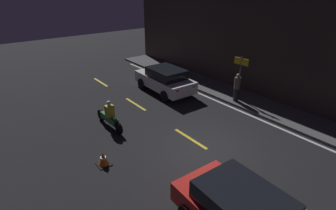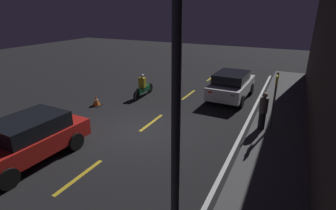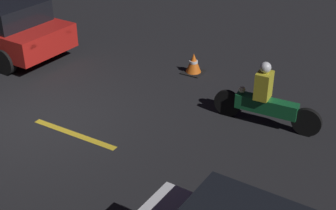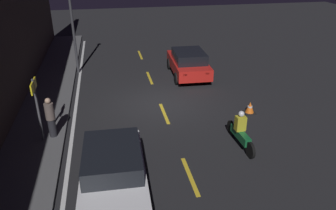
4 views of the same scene
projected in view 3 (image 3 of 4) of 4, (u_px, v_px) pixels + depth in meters
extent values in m
plane|color=black|center=(37.00, 121.00, 9.61)|extent=(56.00, 56.00, 0.00)
cube|color=gold|center=(74.00, 134.00, 9.16)|extent=(2.00, 0.14, 0.01)
cube|color=red|center=(156.00, 205.00, 6.09)|extent=(0.07, 0.20, 0.10)
cube|color=black|center=(0.00, 10.00, 12.18)|extent=(2.28, 1.72, 0.53)
cube|color=red|center=(32.00, 46.00, 11.09)|extent=(0.07, 0.20, 0.10)
cube|color=red|center=(67.00, 32.00, 11.96)|extent=(0.07, 0.20, 0.10)
cylinder|color=black|center=(5.00, 62.00, 11.45)|extent=(0.65, 0.20, 0.64)
cylinder|color=black|center=(57.00, 40.00, 12.75)|extent=(0.65, 0.20, 0.64)
cylinder|color=black|center=(227.00, 103.00, 9.68)|extent=(0.58, 0.11, 0.58)
cylinder|color=black|center=(307.00, 122.00, 9.00)|extent=(0.58, 0.13, 0.58)
cube|color=#14592D|center=(266.00, 106.00, 9.27)|extent=(1.26, 0.30, 0.30)
sphere|color=#F2EABF|center=(242.00, 90.00, 9.38)|extent=(0.14, 0.14, 0.14)
cube|color=gold|center=(264.00, 85.00, 9.11)|extent=(0.30, 0.37, 0.55)
sphere|color=silver|center=(266.00, 67.00, 8.92)|extent=(0.22, 0.22, 0.22)
cube|color=black|center=(193.00, 72.00, 11.65)|extent=(0.50, 0.50, 0.03)
cone|color=orange|center=(194.00, 63.00, 11.53)|extent=(0.38, 0.38, 0.49)
cylinder|color=white|center=(194.00, 62.00, 11.52)|extent=(0.21, 0.21, 0.06)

